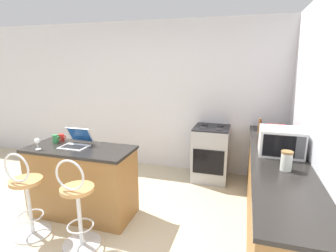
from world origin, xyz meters
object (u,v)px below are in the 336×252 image
(mug_white, at_px, (277,128))
(storage_jar, at_px, (286,161))
(mug_green, at_px, (56,139))
(mug_red, at_px, (61,137))
(wine_glass_short, at_px, (37,141))
(laptop, at_px, (77,141))
(bar_stool_far, at_px, (78,206))
(bar_stool_near, at_px, (27,197))
(microwave, at_px, (281,141))
(stove_range, at_px, (211,153))
(toaster, at_px, (277,133))
(pepper_mill, at_px, (260,126))

(mug_white, distance_m, storage_jar, 1.56)
(mug_green, distance_m, mug_red, 0.10)
(storage_jar, relative_size, wine_glass_short, 1.37)
(mug_green, bearing_deg, laptop, -6.81)
(bar_stool_far, bearing_deg, bar_stool_near, 180.00)
(microwave, relative_size, wine_glass_short, 3.30)
(wine_glass_short, distance_m, mug_red, 0.39)
(bar_stool_near, xyz_separation_m, mug_green, (-0.09, 0.64, 0.47))
(bar_stool_far, relative_size, wine_glass_short, 7.16)
(bar_stool_far, bearing_deg, wine_glass_short, 154.88)
(stove_range, bearing_deg, toaster, -29.13)
(laptop, bearing_deg, stove_range, 44.36)
(stove_range, distance_m, pepper_mill, 0.92)
(pepper_mill, bearing_deg, toaster, -60.31)
(bar_stool_near, distance_m, mug_red, 0.88)
(storage_jar, bearing_deg, bar_stool_near, -168.73)
(laptop, relative_size, microwave, 0.71)
(pepper_mill, bearing_deg, mug_red, -155.54)
(bar_stool_far, xyz_separation_m, wine_glass_short, (-0.76, 0.35, 0.52))
(microwave, xyz_separation_m, mug_green, (-2.73, -0.35, -0.10))
(mug_red, bearing_deg, mug_white, 25.72)
(bar_stool_near, relative_size, stove_range, 1.11)
(toaster, distance_m, mug_red, 2.84)
(stove_range, xyz_separation_m, storage_jar, (0.90, -1.53, 0.54))
(microwave, bearing_deg, bar_stool_far, -153.36)
(laptop, height_order, pepper_mill, pepper_mill)
(wine_glass_short, bearing_deg, mug_green, 86.68)
(laptop, bearing_deg, storage_jar, -1.88)
(toaster, distance_m, pepper_mill, 0.40)
(stove_range, relative_size, pepper_mill, 3.99)
(bar_stool_far, distance_m, mug_red, 1.14)
(bar_stool_near, height_order, toaster, toaster)
(mug_green, bearing_deg, wine_glass_short, -93.32)
(storage_jar, distance_m, pepper_mill, 1.38)
(stove_range, distance_m, mug_green, 2.36)
(mug_green, xyz_separation_m, pepper_mill, (2.54, 1.25, 0.05))
(bar_stool_near, xyz_separation_m, laptop, (0.25, 0.60, 0.48))
(toaster, bearing_deg, bar_stool_far, -142.29)
(wine_glass_short, bearing_deg, stove_range, 42.66)
(bar_stool_far, xyz_separation_m, toaster, (2.00, 1.55, 0.52))
(bar_stool_near, height_order, pepper_mill, pepper_mill)
(bar_stool_near, height_order, mug_white, bar_stool_near)
(toaster, xyz_separation_m, wine_glass_short, (-2.75, -1.19, -0.00))
(laptop, relative_size, pepper_mill, 1.45)
(bar_stool_near, bearing_deg, laptop, 67.40)
(mug_red, height_order, pepper_mill, pepper_mill)
(mug_white, relative_size, mug_red, 1.14)
(laptop, distance_m, storage_jar, 2.39)
(mug_red, bearing_deg, laptop, -22.41)
(bar_stool_near, relative_size, mug_red, 11.02)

